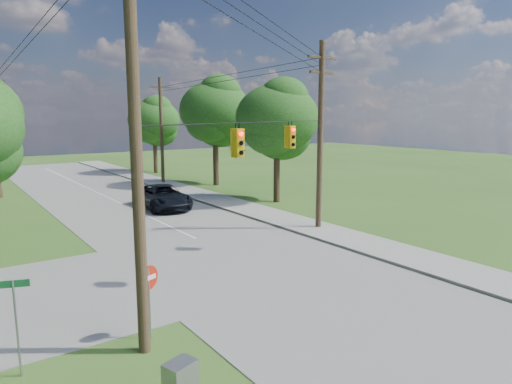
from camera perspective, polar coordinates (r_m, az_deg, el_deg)
ground at (r=15.51m, az=3.46°, el=-15.11°), size 140.00×140.00×0.00m
main_road at (r=20.37m, az=-0.92°, el=-8.93°), size 10.00×100.00×0.03m
sidewalk_east at (r=24.58m, az=12.19°, el=-5.80°), size 2.60×100.00×0.12m
pole_sw at (r=12.17m, az=-14.88°, el=8.11°), size 2.00×0.32×12.00m
pole_ne at (r=26.00m, az=8.04°, el=7.24°), size 2.00×0.32×10.50m
pole_north_e at (r=44.69m, az=-11.73°, el=7.62°), size 2.00×0.32×10.00m
power_lines at (r=24.95m, az=-10.76°, el=15.55°), size 13.93×29.62×4.93m
traffic_signals at (r=19.20m, az=1.38°, el=6.64°), size 4.91×3.27×1.05m
tree_e_near at (r=34.10m, az=2.66°, el=9.16°), size 6.20×6.20×8.81m
tree_e_mid at (r=42.71m, az=-5.13°, el=10.08°), size 6.60×6.60×9.64m
tree_e_far at (r=53.06m, az=-12.63°, el=8.71°), size 5.80×5.80×8.32m
car_main_north at (r=32.69m, az=-11.53°, el=-0.57°), size 3.16×6.07×1.63m
do_not_enter_sign at (r=13.75m, az=-13.27°, el=-11.29°), size 0.70×0.32×2.23m
street_name_sign at (r=13.01m, az=-27.82°, el=-13.46°), size 0.72×0.30×2.53m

